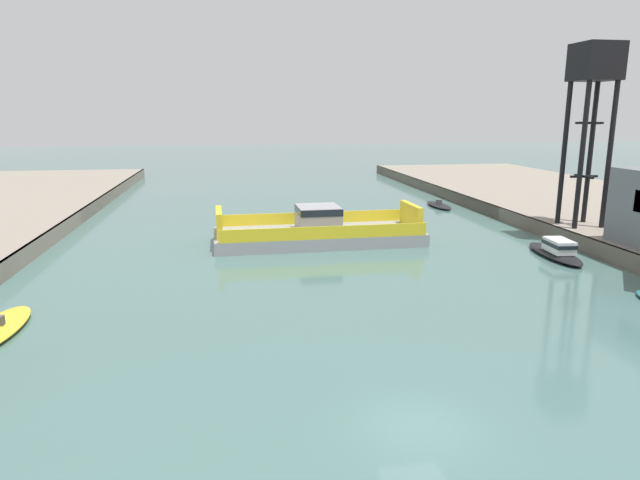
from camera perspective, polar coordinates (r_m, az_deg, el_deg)
name	(u,v)px	position (r m, az deg, el deg)	size (l,w,h in m)	color
ground_plane	(419,426)	(22.23, 10.15, -18.35)	(400.00, 400.00, 0.00)	#476B66
chain_ferry	(318,231)	(50.31, -0.19, 0.90)	(18.79, 7.57, 3.37)	#939399
moored_boat_mid_left	(439,205)	(71.62, 12.13, 3.53)	(2.05, 6.42, 0.94)	black
moored_boat_mid_right	(556,250)	(49.10, 23.13, -0.99)	(2.91, 7.93, 1.60)	black
crane_tower	(594,82)	(55.61, 26.34, 14.35)	(3.46, 3.46, 16.01)	black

